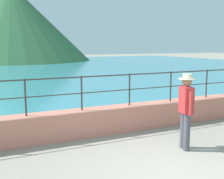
% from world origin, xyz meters
% --- Properties ---
extents(promenade_wall, '(20.00, 0.56, 0.70)m').
position_xyz_m(promenade_wall, '(0.00, 3.20, 0.35)').
color(promenade_wall, tan).
rests_on(promenade_wall, ground).
extents(railing, '(18.44, 0.04, 0.90)m').
position_xyz_m(railing, '(-0.00, 3.20, 1.31)').
color(railing, '#383330').
rests_on(railing, promenade_wall).
extents(lake_water, '(64.00, 44.32, 0.06)m').
position_xyz_m(lake_water, '(0.00, 25.84, 0.03)').
color(lake_water, teal).
rests_on(lake_water, ground).
extents(hill_main, '(22.18, 22.18, 10.79)m').
position_xyz_m(hill_main, '(2.45, 41.09, 5.40)').
color(hill_main, '#33663D').
rests_on(hill_main, ground).
extents(person_walking, '(0.38, 0.55, 1.75)m').
position_xyz_m(person_walking, '(1.09, 1.26, 0.98)').
color(person_walking, '#4C4C56').
rests_on(person_walking, ground).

